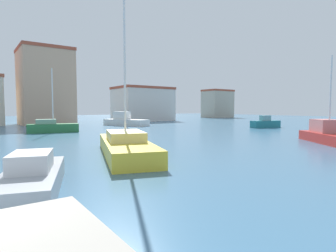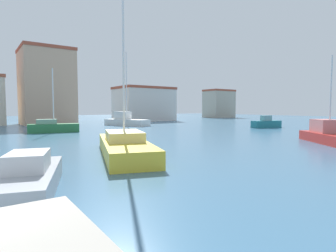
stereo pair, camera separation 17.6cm
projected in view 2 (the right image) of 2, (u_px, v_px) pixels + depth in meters
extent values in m
plane|color=#38607F|center=(136.00, 133.00, 29.75)|extent=(160.00, 160.00, 0.00)
cube|color=gold|center=(124.00, 148.00, 15.58)|extent=(5.13, 9.22, 0.84)
cube|color=#DFCD77|center=(124.00, 136.00, 15.53)|extent=(2.80, 3.56, 0.53)
cylinder|color=silver|center=(123.00, 59.00, 15.25)|extent=(0.12, 0.12, 9.09)
cube|color=#B22823|center=(329.00, 138.00, 20.95)|extent=(5.09, 5.82, 0.75)
cube|color=#C4716E|center=(325.00, 126.00, 21.54)|extent=(2.43, 2.56, 1.04)
cylinder|color=silver|center=(331.00, 95.00, 20.73)|extent=(0.12, 0.12, 5.91)
cube|color=gray|center=(29.00, 181.00, 8.69)|extent=(3.10, 5.19, 0.71)
cube|color=#ADB0B5|center=(28.00, 161.00, 8.63)|extent=(1.63, 1.99, 0.58)
cube|color=#1E707A|center=(266.00, 124.00, 37.43)|extent=(4.46, 2.14, 0.96)
cube|color=#6B9CA2|center=(266.00, 118.00, 37.35)|extent=(1.50, 1.07, 0.73)
cube|color=white|center=(127.00, 122.00, 41.77)|extent=(4.83, 7.67, 0.96)
cube|color=silver|center=(123.00, 115.00, 42.14)|extent=(2.19, 2.77, 1.20)
cylinder|color=silver|center=(126.00, 86.00, 41.40)|extent=(0.12, 0.12, 10.17)
cylinder|color=silver|center=(120.00, 113.00, 42.39)|extent=(1.04, 2.42, 0.08)
cube|color=#28703D|center=(54.00, 128.00, 30.11)|extent=(5.41, 2.61, 0.95)
cube|color=gray|center=(47.00, 122.00, 29.78)|extent=(2.24, 1.61, 0.52)
cylinder|color=silver|center=(53.00, 96.00, 29.88)|extent=(0.12, 0.12, 6.07)
cube|color=tan|center=(47.00, 88.00, 45.29)|extent=(7.66, 8.53, 11.85)
cube|color=#9E4733|center=(46.00, 51.00, 44.88)|extent=(7.81, 8.70, 0.50)
cube|color=beige|center=(144.00, 105.00, 58.22)|extent=(11.26, 8.24, 6.61)
cube|color=#9E4733|center=(144.00, 88.00, 57.99)|extent=(11.48, 8.40, 0.50)
cube|color=#B2A893|center=(219.00, 105.00, 78.29)|extent=(7.96, 5.50, 7.42)
cube|color=#9E4733|center=(219.00, 91.00, 78.03)|extent=(8.12, 5.61, 0.50)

